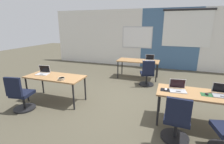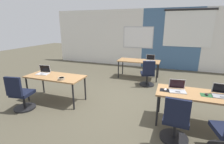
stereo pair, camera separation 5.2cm
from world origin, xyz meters
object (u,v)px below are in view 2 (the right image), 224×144
Objects in this scene: laptop_near_right_end at (222,94)px; chair_near_left_end at (21,96)px; mouse_far_right at (144,60)px; laptop_near_left_end at (44,72)px; desk_near_right at (197,96)px; mouse_near_right_end at (207,94)px; desk_far_center at (139,62)px; laptop_far_right at (150,60)px; mouse_near_right_inner at (165,89)px; laptop_near_right_inner at (177,89)px; chair_near_right_inner at (175,123)px; chair_far_right at (148,75)px; desk_near_left at (55,78)px; snack_bowl at (61,78)px.

chair_near_left_end is (-4.38, -0.79, -0.39)m from laptop_near_right_end.
laptop_near_left_end is (-2.39, -2.74, 0.03)m from mouse_far_right.
desk_near_right is 14.59× the size of mouse_near_right_end.
laptop_near_left_end is (-4.36, 0.03, 0.00)m from laptop_near_right_end.
desk_far_center is at bearing 123.90° from mouse_near_right_end.
desk_far_center is 14.59× the size of mouse_near_right_end.
desk_far_center is 0.45m from laptop_far_right.
mouse_near_right_inner is at bearing -177.14° from chair_near_left_end.
chair_near_left_end is at bearing -130.04° from laptop_far_right.
laptop_far_right is 3.49× the size of mouse_far_right.
mouse_near_right_inner is at bearing -80.59° from laptop_far_right.
laptop_near_right_end is 0.93× the size of laptop_near_right_inner.
laptop_near_right_end is 0.37× the size of chair_near_right_inner.
mouse_near_right_end is 0.12× the size of chair_far_right.
mouse_near_right_end reaches higher than mouse_far_right.
desk_near_right is at bearing -116.83° from chair_near_right_inner.
chair_near_right_inner is (3.11, -0.68, -0.28)m from desk_near_left.
desk_near_right is 0.63m from mouse_near_right_inner.
chair_near_right_inner is 5.18× the size of snack_bowl.
desk_near_left is 1.00× the size of desk_near_right.
laptop_near_right_end is 3.32m from laptop_far_right.
mouse_far_right is (-0.93, 2.84, -0.00)m from mouse_near_right_inner.
laptop_near_right_end is at bearing 4.46° from desk_near_right.
chair_near_left_end is (-3.33, -0.72, -0.36)m from mouse_near_right_inner.
mouse_far_right is (0.20, -0.00, 0.08)m from desk_far_center.
mouse_far_right is 3.63m from laptop_near_left_end.
mouse_near_right_inner is (-1.05, -0.07, -0.03)m from laptop_near_right_end.
mouse_far_right is 0.88m from chair_far_right.
desk_near_left is 3.65m from mouse_near_right_end.
mouse_near_right_inner is at bearing -176.22° from desk_near_right.
laptop_near_left_end is at bearing -131.16° from mouse_far_right.
laptop_near_right_end reaches higher than chair_near_right_inner.
laptop_far_right is 3.84m from laptop_near_left_end.
chair_near_left_end reaches higher than desk_far_center.
desk_near_right is 3.30m from desk_far_center.
mouse_far_right is at bearing 39.29° from laptop_near_left_end.
chair_near_left_end is 5.18× the size of snack_bowl.
desk_near_left is 3.20m from chair_near_right_inner.
mouse_near_right_inner is 0.30× the size of laptop_far_right.
laptop_near_left_end is (-2.63, -2.80, 0.00)m from laptop_far_right.
snack_bowl is (-3.55, -0.25, -0.01)m from laptop_near_right_end.
chair_far_right reaches higher than desk_near_left.
mouse_near_right_end is at bearing -10.84° from laptop_near_left_end.
laptop_near_right_end is 3.07× the size of mouse_near_right_end.
mouse_near_right_end is at bearing -165.10° from laptop_near_right_end.
mouse_near_right_end is 2.54m from chair_far_right.
desk_near_left is 3.92m from laptop_near_right_end.
mouse_near_right_inner is at bearing -0.82° from desk_near_left.
desk_near_left is at bearing 172.74° from laptop_near_right_inner.
laptop_near_right_end reaches higher than chair_far_right.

